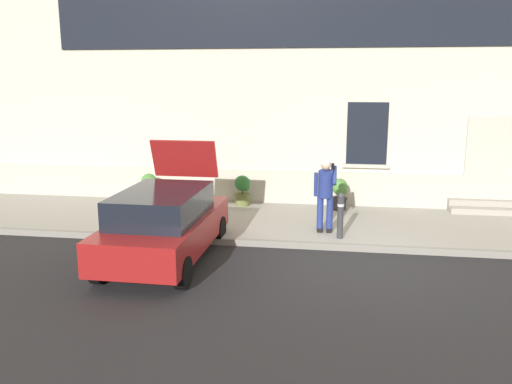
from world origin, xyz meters
name	(u,v)px	position (x,y,z in m)	size (l,w,h in m)	color
ground_plane	(354,266)	(0.00, 0.00, 0.00)	(80.00, 80.00, 0.00)	#232326
sidewalk	(351,225)	(0.00, 2.80, 0.07)	(24.00, 3.60, 0.15)	#99968E
curb_edge	(353,248)	(0.00, 0.94, 0.07)	(24.00, 0.12, 0.15)	gray
building_facade	(354,77)	(0.01, 5.29, 3.73)	(24.00, 1.52, 7.50)	beige
entrance_stoop	(485,207)	(3.59, 4.33, 0.28)	(1.91, 0.64, 0.32)	#9E998E
hatchback_car_red	(165,223)	(-3.84, -0.27, 0.80)	(1.83, 4.09, 2.34)	maroon
bollard_near_person	(340,214)	(-0.29, 1.35, 0.71)	(0.15, 0.15, 1.04)	#333338
person_on_phone	(325,191)	(-0.65, 1.74, 1.15)	(0.51, 0.50, 1.74)	navy
planter_cream	(149,187)	(-5.73, 4.02, 0.61)	(0.44, 0.44, 0.86)	beige
planter_olive	(243,190)	(-3.02, 4.12, 0.61)	(0.44, 0.44, 0.86)	#606B38
planter_charcoal	(340,193)	(-0.31, 4.06, 0.61)	(0.44, 0.44, 0.86)	#2D2D30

